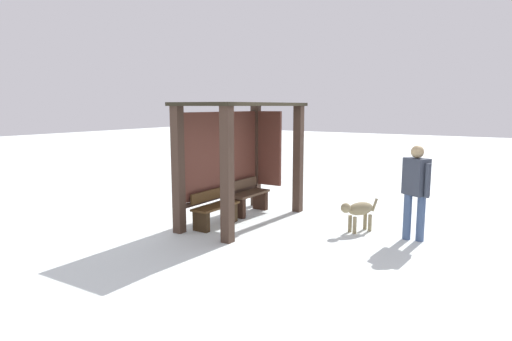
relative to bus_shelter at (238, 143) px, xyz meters
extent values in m
plane|color=white|center=(-0.11, -0.21, -1.59)|extent=(60.00, 60.00, 0.00)
cube|color=#3E2C22|center=(-1.45, -0.77, -0.41)|extent=(0.18, 0.18, 2.36)
cube|color=#3E2C22|center=(1.23, -0.77, -0.41)|extent=(0.18, 0.18, 2.36)
cube|color=#3E2C22|center=(-1.45, 0.35, -0.41)|extent=(0.18, 0.18, 2.36)
cube|color=#3E2C22|center=(1.23, 0.35, -0.41)|extent=(0.18, 0.18, 2.36)
cube|color=black|center=(-0.11, -0.21, 0.80)|extent=(2.96, 1.40, 0.07)
cube|color=brown|center=(-0.11, 0.35, -0.20)|extent=(2.50, 0.08, 1.70)
cube|color=#3E2C22|center=(-0.11, 0.33, -1.11)|extent=(2.50, 0.06, 0.08)
cube|color=brown|center=(1.23, -0.01, -0.20)|extent=(0.08, 0.61, 1.70)
cube|color=#4B3218|center=(-0.72, 0.05, -1.19)|extent=(1.11, 0.39, 0.04)
cube|color=#4B3218|center=(-0.72, 0.22, -0.99)|extent=(1.06, 0.04, 0.20)
cube|color=#322314|center=(-0.26, 0.05, -1.40)|extent=(0.12, 0.33, 0.38)
cube|color=#322314|center=(-1.17, 0.05, -1.40)|extent=(0.12, 0.33, 0.38)
cube|color=brown|center=(0.50, 0.05, -1.14)|extent=(1.11, 0.39, 0.05)
cube|color=brown|center=(0.50, 0.23, -0.94)|extent=(1.06, 0.04, 0.20)
cube|color=#321E15|center=(0.95, 0.05, -1.38)|extent=(0.12, 0.33, 0.42)
cube|color=#321E15|center=(0.04, 0.05, -1.38)|extent=(0.12, 0.33, 0.42)
cube|color=#383F4E|center=(0.41, -3.47, -0.45)|extent=(0.44, 0.49, 0.65)
sphere|color=tan|center=(0.41, -3.47, -0.02)|extent=(0.22, 0.22, 0.22)
cylinder|color=#40557A|center=(0.40, -3.36, -1.18)|extent=(0.19, 0.19, 0.82)
cylinder|color=#40557A|center=(0.42, -3.58, -1.18)|extent=(0.19, 0.19, 0.82)
cylinder|color=#383F4E|center=(0.55, -3.25, -0.48)|extent=(0.12, 0.12, 0.58)
cylinder|color=#383F4E|center=(0.27, -3.69, -0.48)|extent=(0.12, 0.12, 0.58)
ellipsoid|color=#8B7C59|center=(0.42, -2.49, -1.15)|extent=(0.60, 0.48, 0.25)
sphere|color=#8B7C59|center=(0.13, -2.32, -1.10)|extent=(0.19, 0.19, 0.19)
cylinder|color=#8B7C59|center=(0.72, -2.67, -1.11)|extent=(0.15, 0.12, 0.26)
cylinder|color=#8B7C59|center=(0.30, -2.34, -1.43)|extent=(0.07, 0.07, 0.32)
cylinder|color=#8B7C59|center=(0.23, -2.46, -1.43)|extent=(0.07, 0.07, 0.32)
cylinder|color=#8B7C59|center=(0.61, -2.53, -1.43)|extent=(0.07, 0.07, 0.32)
cylinder|color=#8B7C59|center=(0.55, -2.65, -1.43)|extent=(0.07, 0.07, 0.32)
camera|label=1|loc=(-7.44, -5.14, 0.77)|focal=30.80mm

